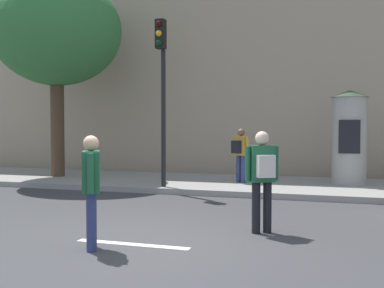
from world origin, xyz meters
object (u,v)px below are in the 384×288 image
pedestrian_with_backpack (91,182)px  street_tree (56,31)px  traffic_light (162,75)px  pedestrian_near_pole (240,151)px  poster_column (349,136)px  pedestrian_tallest (262,173)px

pedestrian_with_backpack → street_tree: bearing=126.4°
traffic_light → pedestrian_near_pole: 3.13m
street_tree → pedestrian_near_pole: bearing=0.7°
poster_column → pedestrian_tallest: size_ratio=1.55×
traffic_light → pedestrian_tallest: traffic_light is taller
traffic_light → poster_column: traffic_light is taller
pedestrian_with_backpack → pedestrian_tallest: bearing=39.6°
pedestrian_tallest → pedestrian_near_pole: size_ratio=1.10×
pedestrian_with_backpack → poster_column: bearing=66.0°
traffic_light → pedestrian_tallest: size_ratio=2.59×
traffic_light → pedestrian_near_pole: bearing=42.8°
pedestrian_near_pole → street_tree: bearing=-179.3°
traffic_light → poster_column: size_ratio=1.67×
poster_column → pedestrian_tallest: 6.34m
poster_column → traffic_light: bearing=-154.2°
poster_column → street_tree: bearing=-175.3°
pedestrian_tallest → pedestrian_with_backpack: pedestrian_tallest is taller
pedestrian_with_backpack → pedestrian_near_pole: bearing=85.3°
poster_column → pedestrian_near_pole: bearing=-167.6°
poster_column → pedestrian_tallest: bearing=-102.6°
pedestrian_near_pole → poster_column: bearing=12.4°
poster_column → street_tree: size_ratio=0.41×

